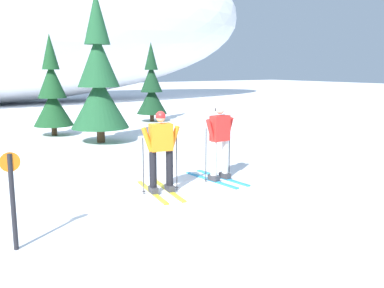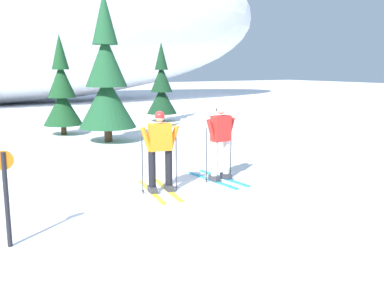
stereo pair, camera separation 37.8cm
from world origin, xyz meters
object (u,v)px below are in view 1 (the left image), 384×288
Objects in this scene: pine_tree_center at (52,94)px; pine_tree_far_right at (152,89)px; skier_red_jacket at (220,141)px; trail_marker_post at (12,195)px; pine_tree_center_right at (99,81)px; skier_orange_jacket at (161,150)px.

pine_tree_center is 5.49m from pine_tree_far_right.
skier_red_jacket reaches higher than trail_marker_post.
trail_marker_post is (-4.30, -7.83, -1.33)m from pine_tree_center_right.
pine_tree_far_right is at bearing 54.79° from trail_marker_post.
skier_orange_jacket is 1.01× the size of skier_red_jacket.
skier_red_jacket is at bearing 5.44° from skier_orange_jacket.
pine_tree_center_right is 1.36× the size of pine_tree_far_right.
pine_tree_center_right reaches higher than skier_orange_jacket.
trail_marker_post is at bearing -156.88° from skier_orange_jacket.
skier_red_jacket is 1.28× the size of trail_marker_post.
skier_red_jacket reaches higher than skier_orange_jacket.
trail_marker_post is at bearing -118.73° from pine_tree_center_right.
skier_red_jacket is (1.61, 0.15, 0.03)m from skier_orange_jacket.
pine_tree_center is at bearing 111.09° from pine_tree_center_right.
pine_tree_center_right is at bearing 61.27° from trail_marker_post.
pine_tree_center_right reaches higher than pine_tree_center.
skier_red_jacket is 0.48× the size of pine_tree_center.
pine_tree_far_right reaches higher than trail_marker_post.
pine_tree_far_right is (5.41, 10.76, 0.67)m from skier_orange_jacket.
pine_tree_far_right is (5.18, 1.81, -0.02)m from pine_tree_center.
skier_red_jacket is 0.48× the size of pine_tree_far_right.
skier_orange_jacket reaches higher than trail_marker_post.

